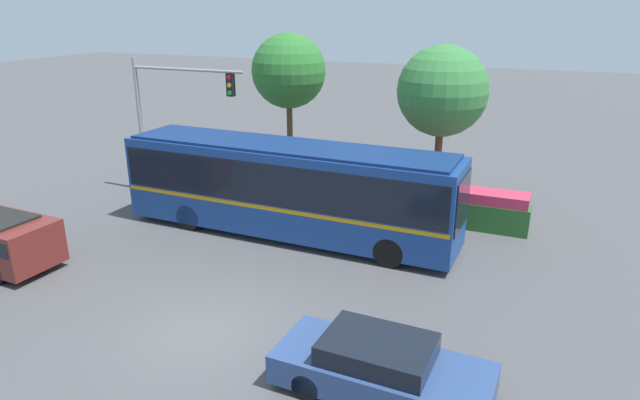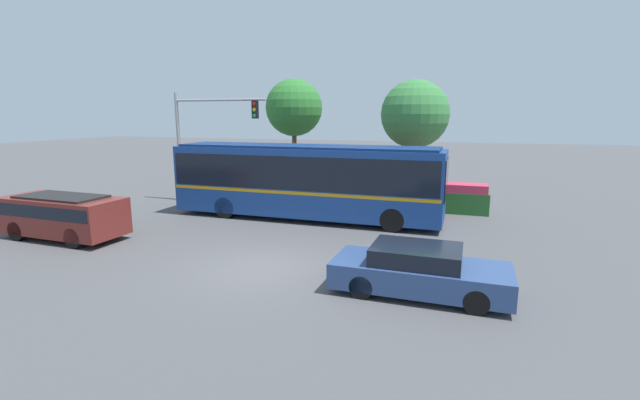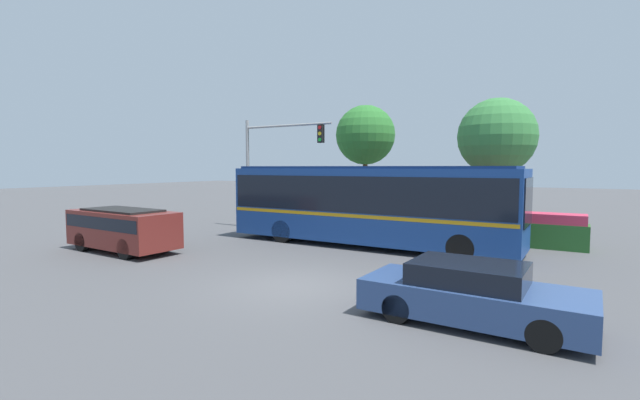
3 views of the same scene
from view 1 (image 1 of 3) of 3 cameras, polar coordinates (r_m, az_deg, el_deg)
The scene contains 7 objects.
ground_plane at distance 15.07m, azimuth -11.99°, elevation -13.07°, with size 140.00×140.00×0.00m, color #4C4C4F.
city_bus at distance 19.96m, azimuth -3.32°, elevation 1.62°, with size 12.40×2.73×3.38m.
sedan_foreground at distance 12.51m, azimuth 6.24°, elevation -16.72°, with size 4.68×2.01×1.30m.
traffic_light_pole at distance 24.76m, azimuth -15.39°, elevation 9.20°, with size 5.42×0.24×5.91m.
flowering_hedge at distance 22.32m, azimuth 8.81°, elevation 0.06°, with size 9.28×1.12×1.43m.
street_tree_left at distance 25.93m, azimuth -3.21°, elevation 12.97°, with size 3.37×3.37×6.84m.
street_tree_centre at distance 22.88m, azimuth 12.40°, elevation 10.76°, with size 3.58×3.58×6.56m.
Camera 1 is at (7.72, -10.21, 7.94)m, focal length 31.34 mm.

